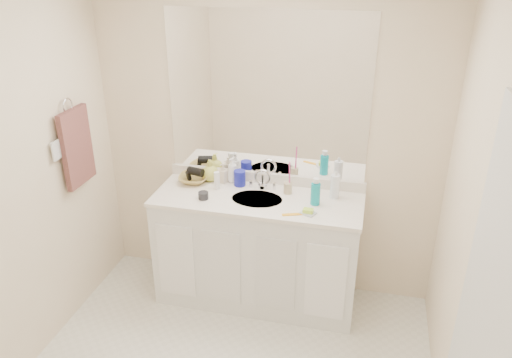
{
  "coord_description": "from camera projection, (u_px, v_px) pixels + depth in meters",
  "views": [
    {
      "loc": [
        0.75,
        -2.11,
        2.52
      ],
      "look_at": [
        0.0,
        0.97,
        1.05
      ],
      "focal_mm": 35.0,
      "sensor_mm": 36.0,
      "label": 1
    }
  ],
  "objects": [
    {
      "name": "soap_bottle_white",
      "position": [
        232.0,
        170.0,
        3.82
      ],
      "size": [
        0.1,
        0.1,
        0.2
      ],
      "primitive_type": "imported",
      "rotation": [
        0.0,
        0.0,
        -0.39
      ],
      "color": "white",
      "rests_on": "countertop"
    },
    {
      "name": "switch_plate",
      "position": [
        56.0,
        150.0,
        3.31
      ],
      "size": [
        0.01,
        0.08,
        0.13
      ],
      "primitive_type": "cube",
      "color": "white",
      "rests_on": "wall_left"
    },
    {
      "name": "soap_bottle_cream",
      "position": [
        223.0,
        173.0,
        3.82
      ],
      "size": [
        0.09,
        0.09,
        0.15
      ],
      "primitive_type": "imported",
      "rotation": [
        0.0,
        0.0,
        -0.33
      ],
      "color": "beige",
      "rests_on": "countertop"
    },
    {
      "name": "soap_bottle_yellow",
      "position": [
        210.0,
        170.0,
        3.85
      ],
      "size": [
        0.18,
        0.18,
        0.17
      ],
      "primitive_type": "imported",
      "rotation": [
        0.0,
        0.0,
        0.43
      ],
      "color": "#C9CC4F",
      "rests_on": "countertop"
    },
    {
      "name": "wall_right",
      "position": [
        480.0,
        264.0,
        2.3
      ],
      "size": [
        0.02,
        2.6,
        2.4
      ],
      "primitive_type": "cube",
      "color": "#F9E5C3",
      "rests_on": "floor"
    },
    {
      "name": "blue_mug",
      "position": [
        240.0,
        178.0,
        3.78
      ],
      "size": [
        0.11,
        0.11,
        0.12
      ],
      "primitive_type": "cylinder",
      "rotation": [
        0.0,
        0.0,
        -0.28
      ],
      "color": "#171CA4",
      "rests_on": "countertop"
    },
    {
      "name": "faucet",
      "position": [
        263.0,
        181.0,
        3.73
      ],
      "size": [
        0.02,
        0.02,
        0.11
      ],
      "primitive_type": "cylinder",
      "color": "silver",
      "rests_on": "countertop"
    },
    {
      "name": "orange_comb",
      "position": [
        292.0,
        214.0,
        3.38
      ],
      "size": [
        0.14,
        0.07,
        0.01
      ],
      "primitive_type": "cube",
      "rotation": [
        0.0,
        0.0,
        0.35
      ],
      "color": "#FCAA1A",
      "rests_on": "countertop"
    },
    {
      "name": "hair_dryer",
      "position": [
        196.0,
        172.0,
        3.81
      ],
      "size": [
        0.14,
        0.09,
        0.06
      ],
      "primitive_type": "cylinder",
      "rotation": [
        0.0,
        1.57,
        -0.25
      ],
      "color": "black",
      "rests_on": "wicker_basket"
    },
    {
      "name": "hand_towel",
      "position": [
        77.0,
        147.0,
        3.51
      ],
      "size": [
        0.04,
        0.32,
        0.55
      ],
      "primitive_type": "cube",
      "color": "#4C2B29",
      "rests_on": "towel_ring"
    },
    {
      "name": "towel_ring",
      "position": [
        68.0,
        106.0,
        3.39
      ],
      "size": [
        0.01,
        0.11,
        0.11
      ],
      "primitive_type": "torus",
      "rotation": [
        0.0,
        1.57,
        0.0
      ],
      "color": "silver",
      "rests_on": "wall_left"
    },
    {
      "name": "vanity_cabinet",
      "position": [
        258.0,
        251.0,
        3.81
      ],
      "size": [
        1.5,
        0.55,
        0.85
      ],
      "primitive_type": "cube",
      "color": "white",
      "rests_on": "floor"
    },
    {
      "name": "tan_cup",
      "position": [
        288.0,
        188.0,
        3.66
      ],
      "size": [
        0.08,
        0.08,
        0.08
      ],
      "primitive_type": "cylinder",
      "rotation": [
        0.0,
        0.0,
        -0.3
      ],
      "color": "tan",
      "rests_on": "countertop"
    },
    {
      "name": "backsplash",
      "position": [
        266.0,
        178.0,
        3.83
      ],
      "size": [
        1.52,
        0.03,
        0.08
      ],
      "primitive_type": "cube",
      "color": "white",
      "rests_on": "countertop"
    },
    {
      "name": "dark_jar",
      "position": [
        203.0,
        196.0,
        3.58
      ],
      "size": [
        0.07,
        0.07,
        0.05
      ],
      "primitive_type": "cylinder",
      "rotation": [
        0.0,
        0.0,
        0.02
      ],
      "color": "#222227",
      "rests_on": "countertop"
    },
    {
      "name": "clear_pump_bottle",
      "position": [
        335.0,
        187.0,
        3.58
      ],
      "size": [
        0.07,
        0.07,
        0.18
      ],
      "primitive_type": "cylinder",
      "rotation": [
        0.0,
        0.0,
        0.01
      ],
      "color": "white",
      "rests_on": "countertop"
    },
    {
      "name": "green_soap",
      "position": [
        308.0,
        211.0,
        3.38
      ],
      "size": [
        0.07,
        0.05,
        0.02
      ],
      "primitive_type": "cube",
      "rotation": [
        0.0,
        0.0,
        -0.08
      ],
      "color": "#B6E738",
      "rests_on": "soap_dish"
    },
    {
      "name": "sink_basin",
      "position": [
        257.0,
        200.0,
        3.6
      ],
      "size": [
        0.37,
        0.37,
        0.02
      ],
      "primitive_type": "cylinder",
      "color": "beige",
      "rests_on": "countertop"
    },
    {
      "name": "toothbrush",
      "position": [
        290.0,
        175.0,
        3.61
      ],
      "size": [
        0.01,
        0.04,
        0.21
      ],
      "primitive_type": "cylinder",
      "rotation": [
        0.14,
        0.0,
        -0.01
      ],
      "color": "#E83D8F",
      "rests_on": "tan_cup"
    },
    {
      "name": "mirror",
      "position": [
        267.0,
        96.0,
        3.57
      ],
      "size": [
        1.48,
        0.01,
        1.2
      ],
      "primitive_type": "cube",
      "color": "white",
      "rests_on": "wall_back"
    },
    {
      "name": "wicker_basket",
      "position": [
        194.0,
        179.0,
        3.84
      ],
      "size": [
        0.26,
        0.26,
        0.06
      ],
      "primitive_type": "imported",
      "rotation": [
        0.0,
        0.0,
        0.14
      ],
      "color": "#A48742",
      "rests_on": "countertop"
    },
    {
      "name": "extra_white_bottle",
      "position": [
        217.0,
        181.0,
        3.71
      ],
      "size": [
        0.05,
        0.05,
        0.14
      ],
      "primitive_type": "cylinder",
      "rotation": [
        0.0,
        0.0,
        -0.05
      ],
      "color": "white",
      "rests_on": "countertop"
    },
    {
      "name": "door",
      "position": [
        479.0,
        342.0,
        2.12
      ],
      "size": [
        0.02,
        0.82,
        2.0
      ],
      "primitive_type": "cube",
      "color": "silver",
      "rests_on": "floor"
    },
    {
      "name": "countertop",
      "position": [
        258.0,
        199.0,
        3.62
      ],
      "size": [
        1.52,
        0.57,
        0.03
      ],
      "primitive_type": "cube",
      "color": "white",
      "rests_on": "vanity_cabinet"
    },
    {
      "name": "soap_dish",
      "position": [
        308.0,
        213.0,
        3.39
      ],
      "size": [
        0.12,
        0.11,
        0.01
      ],
      "primitive_type": "cube",
      "rotation": [
        0.0,
        0.0,
        -0.4
      ],
      "color": "silver",
      "rests_on": "countertop"
    },
    {
      "name": "wall_back",
      "position": [
        266.0,
        143.0,
        3.72
      ],
      "size": [
        2.6,
        0.02,
        2.4
      ],
      "primitive_type": "cube",
      "color": "#F9E5C3",
      "rests_on": "floor"
    },
    {
      "name": "mouthwash_bottle",
      "position": [
        315.0,
        194.0,
        3.49
      ],
      "size": [
        0.08,
        0.08,
        0.16
      ],
      "primitive_type": "cylinder",
      "rotation": [
        0.0,
        0.0,
        0.24
      ],
      "color": "#0E9CAB",
      "rests_on": "countertop"
    }
  ]
}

